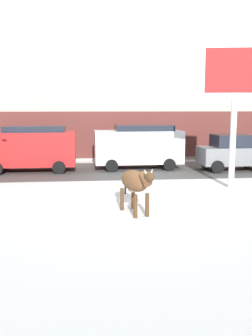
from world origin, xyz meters
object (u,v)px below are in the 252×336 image
(billboard, at_px, (236,79))
(pedestrian_near_billboard, at_px, (39,149))
(car_grey_hatchback, at_px, (232,152))
(car_red_van, at_px, (30,147))
(cow_brown, at_px, (135,182))
(car_white_van, at_px, (139,145))

(billboard, relative_size, pedestrian_near_billboard, 3.21)
(billboard, height_order, car_grey_hatchback, billboard)
(car_red_van, bearing_deg, cow_brown, -62.82)
(billboard, bearing_deg, car_white_van, 119.55)
(car_grey_hatchback, bearing_deg, car_white_van, 167.50)
(cow_brown, xyz_separation_m, pedestrian_near_billboard, (-4.19, 11.03, -0.11))
(car_red_van, height_order, car_grey_hatchback, car_red_van)
(car_grey_hatchback, bearing_deg, cow_brown, -127.95)
(pedestrian_near_billboard, bearing_deg, billboard, -41.73)
(cow_brown, relative_size, car_red_van, 0.42)
(billboard, height_order, car_white_van, billboard)
(car_red_van, distance_m, car_grey_hatchback, 10.41)
(car_red_van, bearing_deg, car_grey_hatchback, -3.61)
(billboard, distance_m, car_white_van, 6.94)
(pedestrian_near_billboard, bearing_deg, car_red_van, -93.04)
(billboard, distance_m, car_grey_hatchback, 5.77)
(car_red_van, relative_size, pedestrian_near_billboard, 2.68)
(car_white_van, height_order, pedestrian_near_billboard, car_white_van)
(billboard, relative_size, car_grey_hatchback, 1.57)
(cow_brown, xyz_separation_m, billboard, (4.35, 3.42, 3.32))
(car_red_van, bearing_deg, pedestrian_near_billboard, 86.96)
(pedestrian_near_billboard, bearing_deg, car_grey_hatchback, -17.67)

